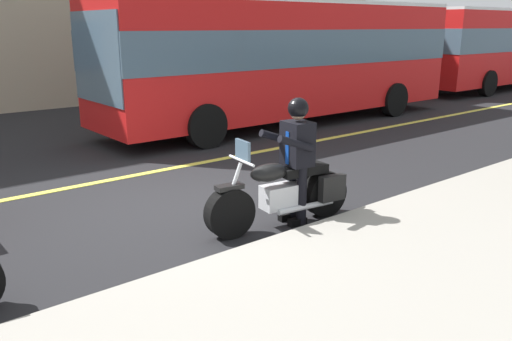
# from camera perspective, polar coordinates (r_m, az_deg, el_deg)

# --- Properties ---
(ground_plane) EXTENTS (80.00, 80.00, 0.00)m
(ground_plane) POSITION_cam_1_polar(r_m,az_deg,el_deg) (8.07, -7.24, -3.72)
(ground_plane) COLOR black
(sidewalk_curb) EXTENTS (60.00, 5.00, 0.15)m
(sidewalk_curb) POSITION_cam_1_polar(r_m,az_deg,el_deg) (5.14, 21.54, -15.68)
(sidewalk_curb) COLOR #9E998E
(sidewalk_curb) RESTS_ON ground_plane
(lane_center_stripe) EXTENTS (60.00, 0.16, 0.01)m
(lane_center_stripe) POSITION_cam_1_polar(r_m,az_deg,el_deg) (9.76, -13.48, -0.59)
(lane_center_stripe) COLOR #E5DB4C
(lane_center_stripe) RESTS_ON ground_plane
(motorcycle_main) EXTENTS (2.22, 0.77, 1.26)m
(motorcycle_main) POSITION_cam_1_polar(r_m,az_deg,el_deg) (7.09, 3.11, -2.51)
(motorcycle_main) COLOR black
(motorcycle_main) RESTS_ON ground_plane
(rider_main) EXTENTS (0.67, 0.61, 1.74)m
(rider_main) POSITION_cam_1_polar(r_m,az_deg,el_deg) (7.04, 4.44, 2.28)
(rider_main) COLOR black
(rider_main) RESTS_ON ground_plane
(bus_near) EXTENTS (11.05, 2.70, 3.30)m
(bus_near) POSITION_cam_1_polar(r_m,az_deg,el_deg) (14.65, 3.64, 12.51)
(bus_near) COLOR red
(bus_near) RESTS_ON ground_plane
(bus_far) EXTENTS (11.05, 2.70, 3.30)m
(bus_far) POSITION_cam_1_polar(r_m,az_deg,el_deg) (25.60, 25.34, 12.39)
(bus_far) COLOR red
(bus_far) RESTS_ON ground_plane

